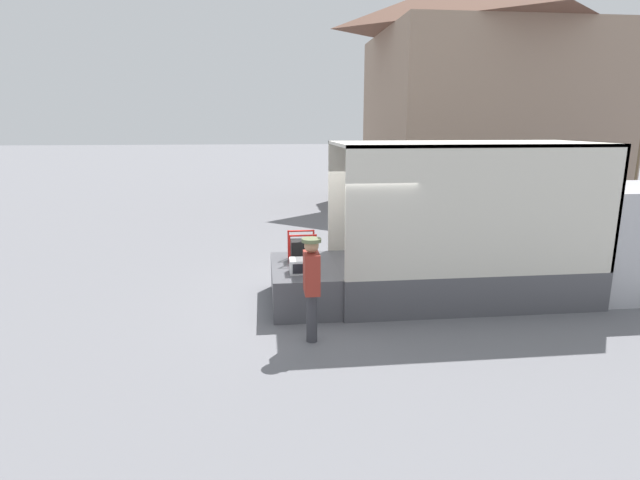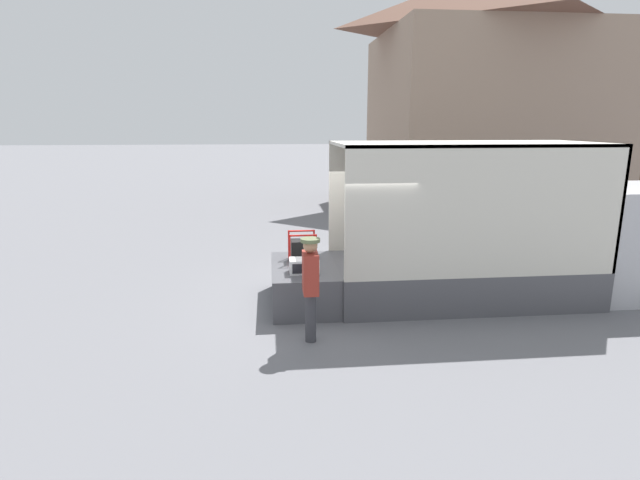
% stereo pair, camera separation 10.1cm
% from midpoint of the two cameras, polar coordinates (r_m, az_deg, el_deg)
% --- Properties ---
extents(ground_plane, '(160.00, 160.00, 0.00)m').
position_cam_midpoint_polar(ground_plane, '(10.10, 1.45, -7.01)').
color(ground_plane, slate).
extents(box_truck, '(7.32, 2.30, 3.14)m').
position_cam_midpoint_polar(box_truck, '(11.25, 23.84, -1.01)').
color(box_truck, '#B2B2B7').
rests_on(box_truck, ground).
extents(tailgate_deck, '(1.26, 2.19, 0.77)m').
position_cam_midpoint_polar(tailgate_deck, '(9.91, -2.15, -5.06)').
color(tailgate_deck, '#4C4C51').
rests_on(tailgate_deck, ground).
extents(microwave, '(0.55, 0.38, 0.26)m').
position_cam_midpoint_polar(microwave, '(9.29, -2.11, -2.97)').
color(microwave, white).
rests_on(microwave, tailgate_deck).
extents(portable_generator, '(0.56, 0.47, 0.59)m').
position_cam_midpoint_polar(portable_generator, '(10.09, -2.28, -1.14)').
color(portable_generator, black).
rests_on(portable_generator, tailgate_deck).
extents(worker_person, '(0.31, 0.44, 1.73)m').
position_cam_midpoint_polar(worker_person, '(7.97, -1.33, -4.49)').
color(worker_person, '#38383D').
rests_on(worker_person, ground).
extents(house_backdrop, '(9.75, 8.18, 9.83)m').
position_cam_midpoint_polar(house_backdrop, '(23.81, 18.36, 16.17)').
color(house_backdrop, gray).
rests_on(house_backdrop, ground).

